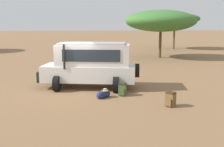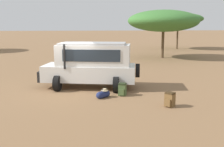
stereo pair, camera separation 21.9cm
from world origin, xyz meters
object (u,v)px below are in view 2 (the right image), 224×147
duffel_bag_low_black_case (103,94)px  acacia_tree_right_mid (178,19)px  acacia_tree_centre_back (164,21)px  backpack_beside_front_wheel (122,90)px  backpack_cluster_center (170,100)px  safari_vehicle (92,64)px

duffel_bag_low_black_case → acacia_tree_right_mid: size_ratio=0.10×
acacia_tree_centre_back → acacia_tree_right_mid: (5.55, 9.92, 0.46)m
backpack_beside_front_wheel → backpack_cluster_center: 2.59m
safari_vehicle → backpack_beside_front_wheel: bearing=-55.0°
backpack_beside_front_wheel → backpack_cluster_center: (1.63, -2.02, 0.00)m
backpack_beside_front_wheel → backpack_cluster_center: size_ratio=0.98×
duffel_bag_low_black_case → acacia_tree_centre_back: size_ratio=0.09×
safari_vehicle → acacia_tree_right_mid: bearing=58.2°
duffel_bag_low_black_case → acacia_tree_right_mid: bearing=61.3°
backpack_beside_front_wheel → acacia_tree_right_mid: acacia_tree_right_mid is taller
safari_vehicle → duffel_bag_low_black_case: bearing=-79.9°
safari_vehicle → acacia_tree_centre_back: 14.92m
backpack_beside_front_wheel → duffel_bag_low_black_case: 1.00m
backpack_cluster_center → duffel_bag_low_black_case: size_ratio=0.90×
backpack_cluster_center → acacia_tree_right_mid: size_ratio=0.09×
safari_vehicle → acacia_tree_centre_back: acacia_tree_centre_back is taller
backpack_beside_front_wheel → backpack_cluster_center: bearing=-51.0°
backpack_beside_front_wheel → duffel_bag_low_black_case: (-0.96, -0.26, -0.13)m
backpack_beside_front_wheel → acacia_tree_centre_back: size_ratio=0.08×
acacia_tree_centre_back → backpack_cluster_center: bearing=-107.8°
backpack_cluster_center → duffel_bag_low_black_case: (-2.59, 1.75, -0.13)m
backpack_cluster_center → acacia_tree_right_mid: bearing=67.6°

